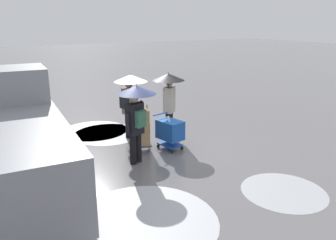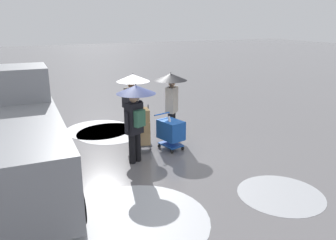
# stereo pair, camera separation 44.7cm
# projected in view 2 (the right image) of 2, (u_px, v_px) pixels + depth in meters

# --- Properties ---
(ground_plane) EXTENTS (90.00, 90.00, 0.00)m
(ground_plane) POSITION_uv_depth(u_px,v_px,m) (154.00, 146.00, 10.37)
(ground_plane) COLOR slate
(slush_patch_near_cluster) EXTENTS (2.32, 2.32, 0.01)m
(slush_patch_near_cluster) POSITION_uv_depth(u_px,v_px,m) (111.00, 133.00, 11.55)
(slush_patch_near_cluster) COLOR #999BA0
(slush_patch_near_cluster) RESTS_ON ground
(slush_patch_under_van) EXTENTS (2.92, 2.92, 0.01)m
(slush_patch_under_van) POSITION_uv_depth(u_px,v_px,m) (135.00, 221.00, 6.51)
(slush_patch_under_van) COLOR silver
(slush_patch_under_van) RESTS_ON ground
(slush_patch_mid_street) EXTENTS (2.28, 2.28, 0.01)m
(slush_patch_mid_street) POSITION_uv_depth(u_px,v_px,m) (98.00, 129.00, 11.92)
(slush_patch_mid_street) COLOR #ADAFB5
(slush_patch_mid_street) RESTS_ON ground
(slush_patch_far_side) EXTENTS (1.90, 1.90, 0.01)m
(slush_patch_far_side) POSITION_uv_depth(u_px,v_px,m) (281.00, 194.00, 7.50)
(slush_patch_far_side) COLOR #ADAFB5
(slush_patch_far_side) RESTS_ON ground
(cargo_van_parked_right) EXTENTS (2.31, 5.39, 2.60)m
(cargo_van_parked_right) POSITION_uv_depth(u_px,v_px,m) (14.00, 141.00, 7.39)
(cargo_van_parked_right) COLOR gray
(cargo_van_parked_right) RESTS_ON ground
(shopping_cart_vendor) EXTENTS (0.73, 0.93, 1.04)m
(shopping_cart_vendor) POSITION_uv_depth(u_px,v_px,m) (171.00, 131.00, 9.98)
(shopping_cart_vendor) COLOR #1951B2
(shopping_cart_vendor) RESTS_ON ground
(hand_dolly_boxes) EXTENTS (0.66, 0.80, 1.32)m
(hand_dolly_boxes) POSITION_uv_depth(u_px,v_px,m) (142.00, 128.00, 9.84)
(hand_dolly_boxes) COLOR #515156
(hand_dolly_boxes) RESTS_ON ground
(pedestrian_pink_side) EXTENTS (1.04, 1.04, 2.15)m
(pedestrian_pink_side) POSITION_uv_depth(u_px,v_px,m) (171.00, 90.00, 10.77)
(pedestrian_pink_side) COLOR black
(pedestrian_pink_side) RESTS_ON ground
(pedestrian_black_side) EXTENTS (1.04, 1.04, 2.15)m
(pedestrian_black_side) POSITION_uv_depth(u_px,v_px,m) (135.00, 106.00, 8.80)
(pedestrian_black_side) COLOR black
(pedestrian_black_side) RESTS_ON ground
(pedestrian_white_side) EXTENTS (1.04, 1.04, 2.15)m
(pedestrian_white_side) POSITION_uv_depth(u_px,v_px,m) (132.00, 91.00, 10.59)
(pedestrian_white_side) COLOR black
(pedestrian_white_side) RESTS_ON ground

